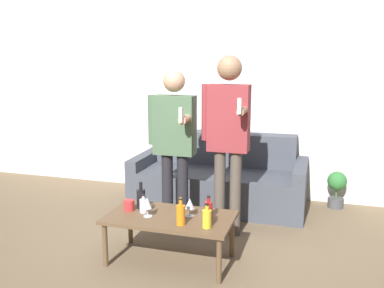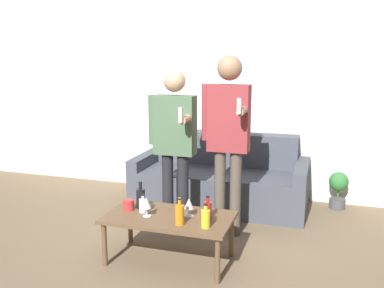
% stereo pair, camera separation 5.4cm
% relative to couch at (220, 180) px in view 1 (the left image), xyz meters
% --- Properties ---
extents(ground_plane, '(16.00, 16.00, 0.00)m').
position_rel_couch_xyz_m(ground_plane, '(-0.16, -1.85, -0.30)').
color(ground_plane, '#756047').
extents(wall_back, '(8.00, 0.06, 2.70)m').
position_rel_couch_xyz_m(wall_back, '(-0.16, 0.47, 1.05)').
color(wall_back, silver).
rests_on(wall_back, ground_plane).
extents(couch, '(2.04, 0.90, 0.84)m').
position_rel_couch_xyz_m(couch, '(0.00, 0.00, 0.00)').
color(couch, '#474C56').
rests_on(couch, ground_plane).
extents(coffee_table, '(1.10, 0.60, 0.42)m').
position_rel_couch_xyz_m(coffee_table, '(-0.07, -1.59, 0.07)').
color(coffee_table, brown).
rests_on(coffee_table, ground_plane).
extents(bottle_orange, '(0.07, 0.07, 0.20)m').
position_rel_couch_xyz_m(bottle_orange, '(0.30, -1.74, 0.20)').
color(bottle_orange, yellow).
rests_on(bottle_orange, coffee_table).
extents(bottle_green, '(0.07, 0.07, 0.23)m').
position_rel_couch_xyz_m(bottle_green, '(0.08, -1.74, 0.21)').
color(bottle_green, orange).
rests_on(bottle_green, coffee_table).
extents(bottle_dark, '(0.07, 0.07, 0.17)m').
position_rel_couch_xyz_m(bottle_dark, '(-0.32, -1.57, 0.18)').
color(bottle_dark, silver).
rests_on(bottle_dark, coffee_table).
extents(bottle_yellow, '(0.07, 0.07, 0.20)m').
position_rel_couch_xyz_m(bottle_yellow, '(0.26, -1.54, 0.19)').
color(bottle_yellow, '#B21E1E').
rests_on(bottle_yellow, coffee_table).
extents(bottle_red, '(0.08, 0.08, 0.25)m').
position_rel_couch_xyz_m(bottle_red, '(-0.39, -1.48, 0.21)').
color(bottle_red, black).
rests_on(bottle_red, coffee_table).
extents(wine_glass_near, '(0.08, 0.08, 0.16)m').
position_rel_couch_xyz_m(wine_glass_near, '(0.09, -1.54, 0.23)').
color(wine_glass_near, silver).
rests_on(wine_glass_near, coffee_table).
extents(wine_glass_far, '(0.08, 0.08, 0.17)m').
position_rel_couch_xyz_m(wine_glass_far, '(-0.25, -1.65, 0.23)').
color(wine_glass_far, silver).
rests_on(wine_glass_far, coffee_table).
extents(cup_on_table, '(0.09, 0.09, 0.09)m').
position_rel_couch_xyz_m(cup_on_table, '(-0.47, -1.56, 0.16)').
color(cup_on_table, red).
rests_on(cup_on_table, coffee_table).
extents(person_standing_left, '(0.49, 0.42, 1.64)m').
position_rel_couch_xyz_m(person_standing_left, '(-0.28, -0.87, 0.67)').
color(person_standing_left, '#232328').
rests_on(person_standing_left, ground_plane).
extents(person_standing_right, '(0.47, 0.44, 1.78)m').
position_rel_couch_xyz_m(person_standing_right, '(0.27, -0.86, 0.77)').
color(person_standing_right, brown).
rests_on(person_standing_right, ground_plane).
extents(potted_plant, '(0.23, 0.23, 0.44)m').
position_rel_couch_xyz_m(potted_plant, '(1.36, 0.27, -0.04)').
color(potted_plant, '#4C4C51').
rests_on(potted_plant, ground_plane).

